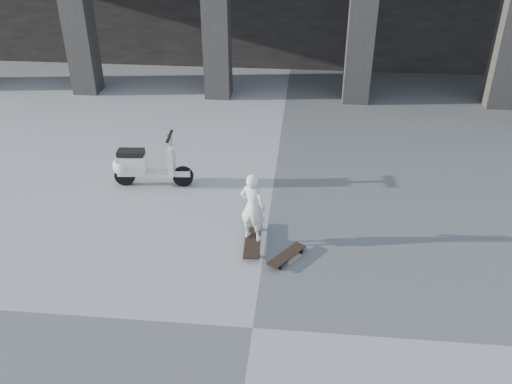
# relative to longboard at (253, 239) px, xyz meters

# --- Properties ---
(ground) EXTENTS (90.00, 90.00, 0.00)m
(ground) POSITION_rel_longboard_xyz_m (0.19, -1.86, -0.08)
(ground) COLOR #52524F
(ground) RESTS_ON ground
(longboard) EXTENTS (0.30, 1.08, 0.11)m
(longboard) POSITION_rel_longboard_xyz_m (0.00, 0.00, 0.00)
(longboard) COLOR black
(longboard) RESTS_ON ground
(skateboard_spare) EXTENTS (0.58, 0.72, 0.09)m
(skateboard_spare) POSITION_rel_longboard_xyz_m (0.55, -0.37, -0.02)
(skateboard_spare) COLOR black
(skateboard_spare) RESTS_ON ground
(child) EXTENTS (0.48, 0.40, 1.13)m
(child) POSITION_rel_longboard_xyz_m (0.00, 0.00, 0.59)
(child) COLOR silver
(child) RESTS_ON longboard
(scooter) EXTENTS (1.49, 0.51, 1.04)m
(scooter) POSITION_rel_longboard_xyz_m (-2.29, 1.68, 0.33)
(scooter) COLOR black
(scooter) RESTS_ON ground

